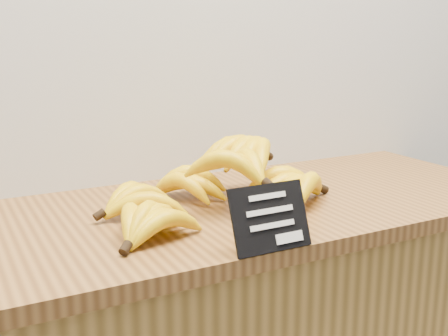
# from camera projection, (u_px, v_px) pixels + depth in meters

# --- Properties ---
(counter_top) EXTENTS (1.40, 0.54, 0.03)m
(counter_top) POSITION_uv_depth(u_px,v_px,m) (213.00, 213.00, 1.14)
(counter_top) COLOR brown
(counter_top) RESTS_ON counter
(chalkboard_sign) EXTENTS (0.14, 0.04, 0.10)m
(chalkboard_sign) POSITION_uv_depth(u_px,v_px,m) (270.00, 218.00, 0.90)
(chalkboard_sign) COLOR black
(chalkboard_sign) RESTS_ON counter_top
(banana_pile) EXTENTS (0.54, 0.36, 0.12)m
(banana_pile) POSITION_uv_depth(u_px,v_px,m) (220.00, 182.00, 1.12)
(banana_pile) COLOR yellow
(banana_pile) RESTS_ON counter_top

